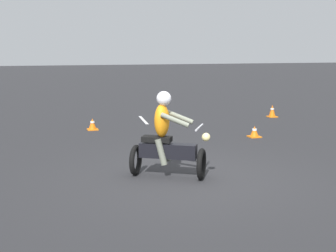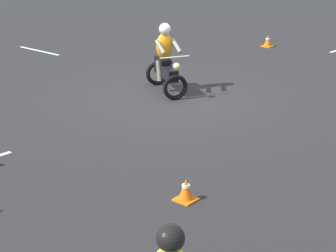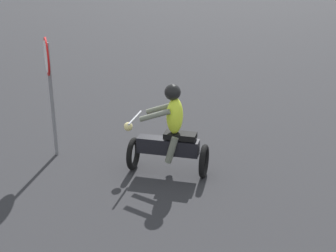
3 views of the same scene
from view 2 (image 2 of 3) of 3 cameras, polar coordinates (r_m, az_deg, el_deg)
name	(u,v)px [view 2 (image 2 of 3)]	position (r m, az deg, el deg)	size (l,w,h in m)	color
ground_plane	(172,97)	(15.37, 0.31, 2.51)	(120.00, 120.00, 0.00)	#28282B
motorcycle_rider_foreground	(166,62)	(15.61, -0.22, 5.56)	(1.23, 1.51, 1.66)	black
traffic_cone_far_center	(268,41)	(20.61, 8.68, 7.31)	(0.32, 0.32, 0.35)	orange
traffic_cone_far_left	(186,190)	(10.28, 1.57, -5.61)	(0.32, 0.32, 0.37)	orange
lane_stripe_s	(39,51)	(20.24, -11.15, 6.45)	(0.10, 1.74, 0.01)	silver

